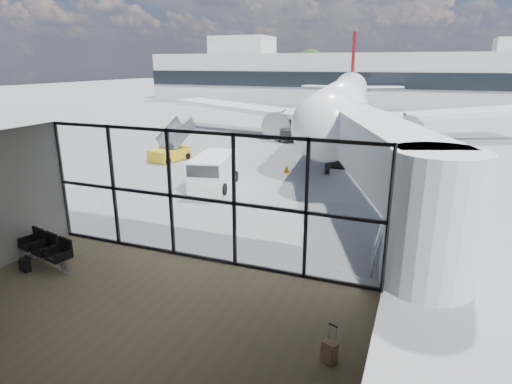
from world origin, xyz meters
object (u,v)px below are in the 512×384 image
Objects in this scene: seating_row at (48,247)px; service_van at (213,171)px; suitcase at (329,352)px; airliner at (344,102)px; backpack at (25,265)px; belt_loader at (287,133)px; mobile_stairs at (170,152)px.

seating_row is 10.35m from service_van.
seating_row is at bearing -106.84° from service_van.
suitcase is 0.02× the size of airliner.
airliner is 20.76m from service_van.
service_van is at bearing 101.39° from backpack.
airliner is 9.51× the size of belt_loader.
mobile_stairs is (-14.88, 16.92, 0.27)m from suitcase.
service_van is at bearing -106.13° from airliner.
airliner is 11.25× the size of mobile_stairs.
service_van is 16.01m from belt_loader.
service_van is 7.84m from mobile_stairs.
belt_loader is at bearing -139.93° from airliner.
backpack is 31.90m from airliner.
belt_loader is (-4.08, -4.41, -2.50)m from airliner.
mobile_stairs reaches higher than seating_row.
belt_loader is at bearing 107.09° from backpack.
belt_loader reaches higher than backpack.
service_van is at bearing -111.11° from belt_loader.
airliner is 6.50m from belt_loader.
service_van is at bearing 149.39° from suitcase.
seating_row is 2.51× the size of suitcase.
seating_row is 0.06× the size of airliner.
airliner is (4.28, 30.68, 2.53)m from seating_row.
airliner is 9.09× the size of service_van.
backpack is at bearing -161.96° from suitcase.
backpack is 0.14× the size of mobile_stairs.
service_van is (-3.23, -20.39, -2.20)m from airliner.
service_van is 1.24× the size of mobile_stairs.
backpack is 0.12× the size of belt_loader.
belt_loader is at bearing 102.56° from seating_row.
mobile_stairs reaches higher than backpack.
mobile_stairs is (-5.96, 5.09, -0.36)m from service_van.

